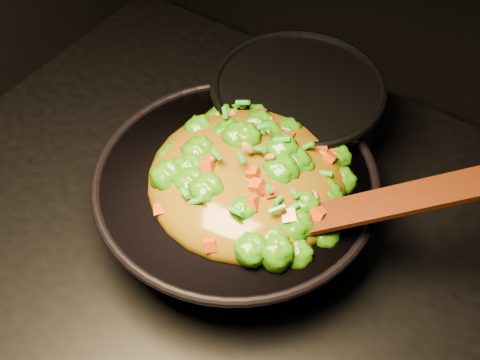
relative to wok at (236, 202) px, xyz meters
The scene contains 4 objects.
wok is the anchor object (origin of this frame).
stir_fry 0.10m from the wok, ahead, with size 0.27×0.27×0.09m, color #296F07, non-canonical shape.
spatula 0.20m from the wok, ahead, with size 0.28×0.04×0.01m, color #3B1404.
back_pot 0.18m from the wok, 92.57° to the left, with size 0.25×0.25×0.14m, color black.
Camera 1 is at (0.19, -0.37, 1.62)m, focal length 45.00 mm.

